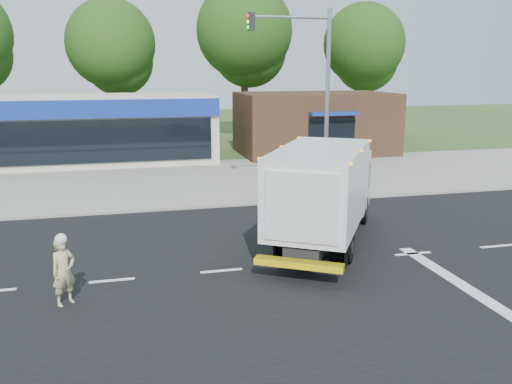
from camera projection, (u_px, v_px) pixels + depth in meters
ground at (321, 262)px, 16.01m from camera, size 120.00×120.00×0.00m
road_asphalt at (321, 262)px, 16.01m from camera, size 60.00×14.00×0.02m
sidewalk at (255, 197)px, 23.75m from camera, size 60.00×2.40×0.12m
parking_apron at (230, 174)px, 29.25m from camera, size 60.00×9.00×0.02m
lane_markings at (384, 274)px, 15.04m from camera, size 55.20×7.00×0.01m
ems_box_truck at (324, 187)px, 17.28m from camera, size 5.81×7.51×3.28m
emergency_worker at (63, 270)px, 12.99m from camera, size 0.73×0.69×1.80m
retail_strip_mall at (62, 129)px, 32.30m from camera, size 18.00×6.20×4.00m
brown_storefront at (315, 123)px, 36.10m from camera, size 10.00×6.70×4.00m
traffic_signal_pole at (313, 85)px, 22.64m from camera, size 3.51×0.25×8.00m
background_trees at (181, 44)px, 40.79m from camera, size 36.77×7.39×12.10m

